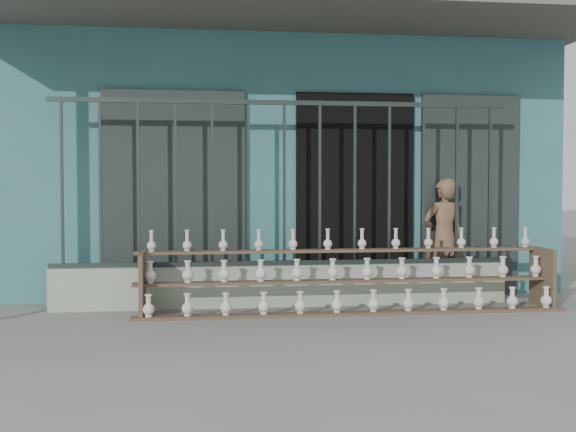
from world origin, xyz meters
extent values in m
plane|color=slate|center=(0.00, 0.00, 0.00)|extent=(60.00, 60.00, 0.00)
cube|color=#336C6C|center=(0.00, 4.30, 1.60)|extent=(7.00, 5.00, 3.20)
cube|color=black|center=(0.90, 1.82, 1.20)|extent=(1.40, 0.12, 2.40)
cube|color=black|center=(-1.20, 1.78, 1.20)|extent=(1.60, 0.08, 2.40)
cube|color=black|center=(2.30, 1.78, 1.20)|extent=(1.20, 0.08, 2.40)
cube|color=#59544C|center=(0.00, 1.20, 3.15)|extent=(7.40, 2.00, 0.12)
cube|color=#9DAE95|center=(0.00, 1.30, 0.23)|extent=(5.00, 0.20, 0.45)
cube|color=#283330|center=(-2.35, 1.30, 1.35)|extent=(0.03, 0.03, 1.80)
cube|color=#283330|center=(-1.96, 1.30, 1.35)|extent=(0.03, 0.03, 1.80)
cube|color=#283330|center=(-1.57, 1.30, 1.35)|extent=(0.03, 0.03, 1.80)
cube|color=#283330|center=(-1.18, 1.30, 1.35)|extent=(0.03, 0.03, 1.80)
cube|color=#283330|center=(-0.78, 1.30, 1.35)|extent=(0.03, 0.03, 1.80)
cube|color=#283330|center=(-0.39, 1.30, 1.35)|extent=(0.03, 0.03, 1.80)
cube|color=#283330|center=(0.00, 1.30, 1.35)|extent=(0.03, 0.03, 1.80)
cube|color=#283330|center=(0.39, 1.30, 1.35)|extent=(0.03, 0.03, 1.80)
cube|color=#283330|center=(0.78, 1.30, 1.35)|extent=(0.03, 0.03, 1.80)
cube|color=#283330|center=(1.17, 1.30, 1.35)|extent=(0.03, 0.03, 1.80)
cube|color=#283330|center=(1.57, 1.30, 1.35)|extent=(0.03, 0.03, 1.80)
cube|color=#283330|center=(1.96, 1.30, 1.35)|extent=(0.03, 0.03, 1.80)
cube|color=#283330|center=(2.35, 1.30, 1.35)|extent=(0.03, 0.03, 1.80)
cube|color=#283330|center=(0.00, 1.30, 2.22)|extent=(5.00, 0.04, 0.05)
cube|color=#283330|center=(0.00, 1.30, 0.47)|extent=(5.00, 0.04, 0.05)
cube|color=brown|center=(0.64, 0.65, 0.01)|extent=(4.50, 0.18, 0.03)
cube|color=brown|center=(0.64, 0.90, 0.32)|extent=(4.50, 0.18, 0.03)
cube|color=brown|center=(0.64, 1.15, 0.61)|extent=(4.50, 0.18, 0.03)
cube|color=brown|center=(-1.51, 0.90, 0.32)|extent=(0.04, 0.55, 0.64)
cube|color=brown|center=(2.79, 0.90, 0.32)|extent=(0.04, 0.55, 0.64)
imported|color=brown|center=(1.94, 1.64, 0.70)|extent=(0.56, 0.41, 1.41)
camera|label=1|loc=(-1.01, -6.50, 1.32)|focal=45.00mm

